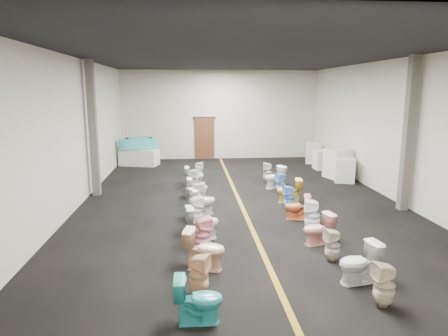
{
  "coord_description": "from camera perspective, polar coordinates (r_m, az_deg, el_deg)",
  "views": [
    {
      "loc": [
        -1.56,
        -12.51,
        3.54
      ],
      "look_at": [
        -0.4,
        1.0,
        0.86
      ],
      "focal_mm": 32.0,
      "sensor_mm": 36.0,
      "label": 1
    }
  ],
  "objects": [
    {
      "name": "toilet_right_6",
      "position": [
        12.07,
        9.29,
        -4.19
      ],
      "size": [
        0.37,
        0.36,
        0.74
      ],
      "primitive_type": "imported",
      "rotation": [
        0.0,
        0.0,
        -1.49
      ],
      "color": "#72B1EB",
      "rests_on": "floor"
    },
    {
      "name": "wall_front",
      "position": [
        4.94,
        13.68,
        -4.27
      ],
      "size": [
        10.0,
        0.0,
        10.0
      ],
      "primitive_type": "plane",
      "rotation": [
        -1.57,
        0.0,
        0.0
      ],
      "color": "beige",
      "rests_on": "ground"
    },
    {
      "name": "column_right",
      "position": [
        12.76,
        24.83,
        4.34
      ],
      "size": [
        0.25,
        0.25,
        4.5
      ],
      "primitive_type": "cube",
      "color": "#59544C",
      "rests_on": "floor"
    },
    {
      "name": "toilet_right_5",
      "position": [
        11.23,
        10.43,
        -5.48
      ],
      "size": [
        0.76,
        0.53,
        0.71
      ],
      "primitive_type": "imported",
      "rotation": [
        0.0,
        0.0,
        -1.77
      ],
      "color": "orange",
      "rests_on": "floor"
    },
    {
      "name": "toilet_left_3",
      "position": [
        8.87,
        -3.09,
        -9.51
      ],
      "size": [
        0.48,
        0.48,
        0.82
      ],
      "primitive_type": "imported",
      "rotation": [
        0.0,
        0.0,
        1.91
      ],
      "color": "pink",
      "rests_on": "floor"
    },
    {
      "name": "ceiling",
      "position": [
        12.64,
        2.26,
        15.52
      ],
      "size": [
        16.0,
        16.0,
        0.0
      ],
      "primitive_type": "plane",
      "rotation": [
        3.14,
        0.0,
        0.0
      ],
      "color": "black",
      "rests_on": "ground"
    },
    {
      "name": "appliance_crate_d",
      "position": [
        19.88,
        12.6,
        2.08
      ],
      "size": [
        0.84,
        0.84,
        0.98
      ],
      "primitive_type": "cube",
      "rotation": [
        0.0,
        0.0,
        -0.27
      ],
      "color": "white",
      "rests_on": "floor"
    },
    {
      "name": "toilet_left_0",
      "position": [
        6.44,
        -3.66,
        -18.25
      ],
      "size": [
        0.75,
        0.44,
        0.76
      ],
      "primitive_type": "imported",
      "rotation": [
        0.0,
        0.0,
        1.55
      ],
      "color": "teal",
      "rests_on": "floor"
    },
    {
      "name": "appliance_crate_b",
      "position": [
        16.8,
        15.94,
        0.63
      ],
      "size": [
        1.08,
        1.08,
        1.18
      ],
      "primitive_type": "cube",
      "rotation": [
        0.0,
        0.0,
        0.31
      ],
      "color": "silver",
      "rests_on": "floor"
    },
    {
      "name": "wall_left",
      "position": [
        13.04,
        -20.26,
        4.81
      ],
      "size": [
        0.0,
        16.0,
        16.0
      ],
      "primitive_type": "plane",
      "rotation": [
        1.57,
        0.0,
        1.57
      ],
      "color": "beige",
      "rests_on": "ground"
    },
    {
      "name": "toilet_right_10",
      "position": [
        15.37,
        6.29,
        -0.67
      ],
      "size": [
        0.42,
        0.41,
        0.8
      ],
      "primitive_type": "imported",
      "rotation": [
        0.0,
        0.0,
        -1.72
      ],
      "color": "beige",
      "rests_on": "floor"
    },
    {
      "name": "toilet_left_11",
      "position": [
        15.84,
        -3.67,
        -0.43
      ],
      "size": [
        0.4,
        0.39,
        0.72
      ],
      "primitive_type": "imported",
      "rotation": [
        0.0,
        0.0,
        1.34
      ],
      "color": "white",
      "rests_on": "floor"
    },
    {
      "name": "toilet_right_4",
      "position": [
        10.32,
        12.51,
        -6.66
      ],
      "size": [
        0.46,
        0.45,
        0.85
      ],
      "primitive_type": "imported",
      "rotation": [
        0.0,
        0.0,
        -1.76
      ],
      "color": "white",
      "rests_on": "floor"
    },
    {
      "name": "toilet_left_5",
      "position": [
        10.56,
        -4.12,
        -6.15
      ],
      "size": [
        0.48,
        0.47,
        0.8
      ],
      "primitive_type": "imported",
      "rotation": [
        0.0,
        0.0,
        1.95
      ],
      "color": "white",
      "rests_on": "floor"
    },
    {
      "name": "toilet_right_7",
      "position": [
        12.82,
        9.29,
        -3.2
      ],
      "size": [
        0.8,
        0.49,
        0.78
      ],
      "primitive_type": "imported",
      "rotation": [
        0.0,
        0.0,
        -1.64
      ],
      "color": "yellow",
      "rests_on": "floor"
    },
    {
      "name": "aisle_stripe",
      "position": [
        13.1,
        2.11,
        -4.5
      ],
      "size": [
        0.12,
        15.6,
        0.01
      ],
      "primitive_type": "cube",
      "color": "olive",
      "rests_on": "floor"
    },
    {
      "name": "appliance_crate_a",
      "position": [
        16.15,
        16.84,
        -0.29
      ],
      "size": [
        0.9,
        0.9,
        0.93
      ],
      "primitive_type": "cube",
      "rotation": [
        0.0,
        0.0,
        -0.3
      ],
      "color": "silver",
      "rests_on": "floor"
    },
    {
      "name": "wall_right",
      "position": [
        14.19,
        22.74,
        5.09
      ],
      "size": [
        0.0,
        16.0,
        16.0
      ],
      "primitive_type": "plane",
      "rotation": [
        1.57,
        0.0,
        -1.57
      ],
      "color": "beige",
      "rests_on": "ground"
    },
    {
      "name": "toilet_left_6",
      "position": [
        11.42,
        -3.16,
        -4.78
      ],
      "size": [
        0.91,
        0.75,
        0.81
      ],
      "primitive_type": "imported",
      "rotation": [
        0.0,
        0.0,
        2.01
      ],
      "color": "silver",
      "rests_on": "floor"
    },
    {
      "name": "toilet_left_9",
      "position": [
        13.98,
        -4.45,
        -1.78
      ],
      "size": [
        0.5,
        0.49,
        0.83
      ],
      "primitive_type": "imported",
      "rotation": [
        0.0,
        0.0,
        1.18
      ],
      "color": "white",
      "rests_on": "floor"
    },
    {
      "name": "toilet_left_4",
      "position": [
        9.67,
        -3.12,
        -7.76
      ],
      "size": [
        0.84,
        0.54,
        0.81
      ],
      "primitive_type": "imported",
      "rotation": [
        0.0,
        0.0,
        1.69
      ],
      "color": "silver",
      "rests_on": "floor"
    },
    {
      "name": "toilet_left_10",
      "position": [
        14.97,
        -4.3,
        -1.13
      ],
      "size": [
        0.72,
        0.43,
        0.72
      ],
      "primitive_type": "imported",
      "rotation": [
        0.0,
        0.0,
        1.53
      ],
      "color": "silver",
      "rests_on": "floor"
    },
    {
      "name": "back_door",
      "position": [
        20.62,
        -2.78,
        4.22
      ],
      "size": [
        1.0,
        0.1,
        2.1
      ],
      "primitive_type": "cube",
      "color": "#562D19",
      "rests_on": "floor"
    },
    {
      "name": "display_table",
      "position": [
        19.3,
        -12.01,
        1.52
      ],
      "size": [
        1.91,
        1.3,
        0.77
      ],
      "primitive_type": "cube",
      "rotation": [
        0.0,
        0.0,
        -0.27
      ],
      "color": "silver",
      "rests_on": "floor"
    },
    {
      "name": "toilet_left_7",
      "position": [
        12.24,
        -3.59,
        -3.8
      ],
      "size": [
        0.4,
        0.39,
        0.76
      ],
      "primitive_type": "imported",
      "rotation": [
        0.0,
        0.0,
        1.41
      ],
      "color": "white",
      "rests_on": "floor"
    },
    {
      "name": "column_left",
      "position": [
        13.94,
        -18.2,
        5.31
      ],
      "size": [
        0.25,
        0.25,
        4.5
      ],
      "primitive_type": "cube",
      "color": "#59544C",
      "rests_on": "floor"
    },
    {
      "name": "appliance_crate_c",
      "position": [
        18.49,
        13.96,
        1.16
      ],
      "size": [
        0.77,
        0.77,
        0.86
      ],
      "primitive_type": "cube",
      "rotation": [
        0.0,
        0.0,
        0.02
      ],
      "color": "silver",
      "rests_on": "floor"
    },
    {
      "name": "toilet_right_2",
      "position": [
        8.75,
        15.25,
        -10.6
      ],
      "size": [
        0.36,
        0.35,
        0.71
      ],
      "primitive_type": "imported",
      "rotation": [
        0.0,
        0.0,
        -1.46
      ],
      "color": "beige",
      "rests_on": "floor"
    },
    {
      "name": "toilet_right_8",
      "position": [
        13.78,
        8.14,
        -2.22
      ],
      "size": [
        0.43,
        0.42,
        0.75
      ],
      "primitive_type": "imported",
      "rotation": [
        0.0,
        0.0,
        -1.28
      ],
      "color": "#7DB5EF",
      "rests_on": "floor"
    },
    {
      "name": "wall_back",
      "position": [
        20.61,
        -0.57,
        7.58
      ],
      "size": [
        10.0,
        0.0,
        10.0
      ],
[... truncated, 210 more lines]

